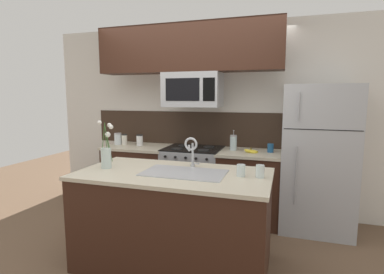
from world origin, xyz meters
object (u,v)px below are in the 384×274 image
Objects in this scene: storage_jar_short at (140,140)px; flower_vase at (106,155)px; storage_jar_tall at (118,139)px; microwave at (193,90)px; sink_faucet at (191,148)px; stove_range at (193,181)px; refrigerator at (317,158)px; storage_jar_medium at (124,139)px; banana_bunch at (251,151)px; spare_glass at (260,171)px; drinking_glass at (241,170)px; coffee_tin at (270,148)px; french_press at (233,143)px.

storage_jar_short is 1.35m from flower_vase.
flower_vase reaches higher than storage_jar_tall.
microwave reaches higher than sink_faucet.
stove_range is 0.53× the size of refrigerator.
storage_jar_medium is 0.98× the size of storage_jar_short.
spare_glass is at bearing -79.57° from banana_bunch.
storage_jar_medium is 1.84m from banana_bunch.
refrigerator is 10.90× the size of storage_jar_short.
storage_jar_medium is at bearing 178.33° from storage_jar_short.
spare_glass is (0.21, -1.13, 0.03)m from banana_bunch.
drinking_glass is at bearing -176.78° from spare_glass.
storage_jar_medium reaches higher than drinking_glass.
storage_jar_tall is 2.17m from coffee_tin.
microwave is at bearing 124.71° from drinking_glass.
banana_bunch is at bearing 92.20° from drinking_glass.
refrigerator reaches higher than spare_glass.
spare_glass is at bearing -91.01° from coffee_tin.
storage_jar_short is at bearing 143.10° from drinking_glass.
storage_jar_short is 0.60× the size of french_press.
microwave is 6.77× the size of coffee_tin.
banana_bunch is (-0.78, -0.08, 0.06)m from refrigerator.
french_press is (0.53, 0.06, 0.55)m from stove_range.
coffee_tin is 0.99× the size of spare_glass.
flower_vase is at bearing -147.22° from refrigerator.
flower_vase is (-2.04, -1.31, 0.17)m from refrigerator.
refrigerator is at bearing 5.99° from banana_bunch.
french_press is (-0.24, 0.12, 0.08)m from banana_bunch.
coffee_tin is at bearing 0.98° from storage_jar_short.
microwave reaches higher than storage_jar_medium.
storage_jar_short is at bearing -179.02° from coffee_tin.
storage_jar_short is at bearing -179.98° from refrigerator.
banana_bunch reaches higher than stove_range.
sink_faucet is (0.30, -1.01, -0.59)m from microwave.
stove_range is 0.77m from french_press.
refrigerator is at bearing 64.86° from spare_glass.
storage_jar_tall is (-1.16, 0.04, -0.70)m from microwave.
storage_jar_short is at bearing 178.65° from stove_range.
microwave is 1.69m from spare_glass.
storage_jar_short is (0.25, -0.01, 0.00)m from storage_jar_medium.
flower_vase reaches higher than stove_range.
microwave reaches higher than spare_glass.
flower_vase is (0.57, -1.32, 0.05)m from storage_jar_medium.
flower_vase is (-1.26, -1.23, 0.11)m from banana_bunch.
coffee_tin is (2.17, 0.03, -0.03)m from storage_jar_tall.
storage_jar_medium is at bearing 142.18° from sink_faucet.
storage_jar_tall is 1.52× the size of coffee_tin.
sink_faucet is 0.65× the size of flower_vase.
banana_bunch is at bearing -3.00° from microwave.
spare_glass is (0.16, 0.01, 0.00)m from drinking_glass.
storage_jar_medium is (0.10, 0.01, -0.01)m from storage_jar_tall.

